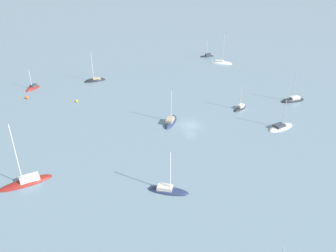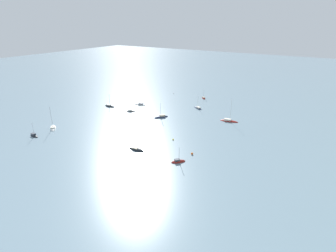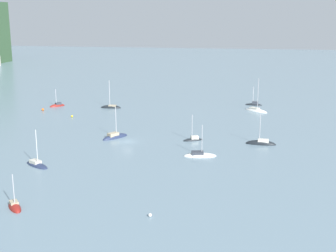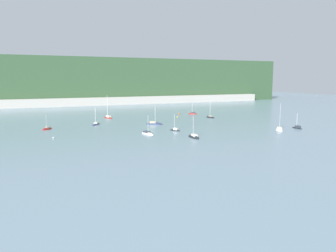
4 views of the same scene
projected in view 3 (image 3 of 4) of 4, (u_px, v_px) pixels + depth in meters
ground_plane at (127, 142)px, 112.65m from camera, size 600.00×600.00×0.00m
sailboat_0 at (200, 156)px, 101.32m from camera, size 3.81×7.43×7.64m
sailboat_1 at (15, 207)px, 74.56m from camera, size 4.74×4.42×6.63m
sailboat_3 at (193, 140)px, 113.69m from camera, size 3.51×5.19×6.93m
sailboat_4 at (254, 105)px, 156.79m from camera, size 2.45×5.75×6.73m
sailboat_5 at (57, 106)px, 154.78m from camera, size 5.02×4.85×6.69m
sailboat_6 at (111, 108)px, 152.14m from camera, size 2.45×6.79×10.05m
sailboat_7 at (115, 137)px, 116.04m from camera, size 7.33×6.11×8.71m
sailboat_8 at (37, 165)px, 95.12m from camera, size 5.56×7.01×8.21m
sailboat_9 at (256, 111)px, 147.21m from camera, size 6.74×8.00×11.22m
sailboat_10 at (261, 144)px, 110.44m from camera, size 2.31×7.13×8.31m
mooring_buoy_0 at (43, 110)px, 147.67m from camera, size 0.81×0.81×0.81m
mooring_buoy_1 at (150, 215)px, 71.29m from camera, size 0.56×0.56×0.56m
mooring_buoy_2 at (72, 116)px, 138.70m from camera, size 0.61×0.61×0.61m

